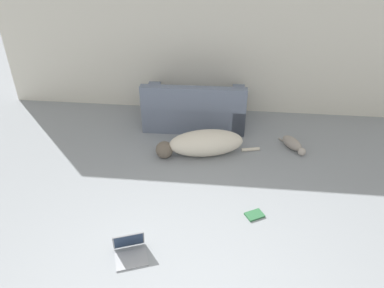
{
  "coord_description": "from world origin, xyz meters",
  "views": [
    {
      "loc": [
        0.34,
        -1.83,
        3.09
      ],
      "look_at": [
        -0.07,
        2.14,
        0.54
      ],
      "focal_mm": 35.0,
      "sensor_mm": 36.0,
      "label": 1
    }
  ],
  "objects_px": {
    "cat": "(293,144)",
    "dog": "(203,143)",
    "laptop_open": "(130,248)",
    "couch": "(195,110)",
    "book_green": "(255,215)"
  },
  "relations": [
    {
      "from": "cat",
      "to": "dog",
      "type": "bearing_deg",
      "value": -111.89
    },
    {
      "from": "dog",
      "to": "laptop_open",
      "type": "distance_m",
      "value": 2.03
    },
    {
      "from": "laptop_open",
      "to": "couch",
      "type": "bearing_deg",
      "value": 61.24
    },
    {
      "from": "dog",
      "to": "book_green",
      "type": "height_order",
      "value": "dog"
    },
    {
      "from": "couch",
      "to": "book_green",
      "type": "distance_m",
      "value": 2.32
    },
    {
      "from": "couch",
      "to": "book_green",
      "type": "bearing_deg",
      "value": 112.15
    },
    {
      "from": "couch",
      "to": "laptop_open",
      "type": "height_order",
      "value": "couch"
    },
    {
      "from": "couch",
      "to": "cat",
      "type": "bearing_deg",
      "value": 157.43
    },
    {
      "from": "couch",
      "to": "laptop_open",
      "type": "xyz_separation_m",
      "value": [
        -0.4,
        -2.82,
        -0.19
      ]
    },
    {
      "from": "dog",
      "to": "cat",
      "type": "xyz_separation_m",
      "value": [
        1.33,
        0.29,
        -0.11
      ]
    },
    {
      "from": "laptop_open",
      "to": "cat",
      "type": "bearing_deg",
      "value": 28.23
    },
    {
      "from": "couch",
      "to": "laptop_open",
      "type": "bearing_deg",
      "value": 80.57
    },
    {
      "from": "laptop_open",
      "to": "book_green",
      "type": "xyz_separation_m",
      "value": [
        1.32,
        0.71,
        -0.07
      ]
    },
    {
      "from": "couch",
      "to": "cat",
      "type": "distance_m",
      "value": 1.66
    },
    {
      "from": "dog",
      "to": "laptop_open",
      "type": "xyz_separation_m",
      "value": [
        -0.61,
        -1.93,
        -0.11
      ]
    }
  ]
}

